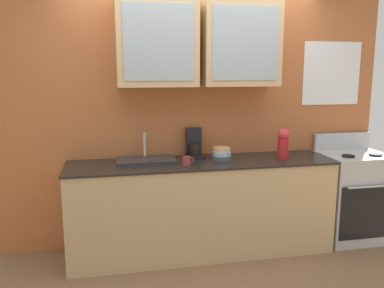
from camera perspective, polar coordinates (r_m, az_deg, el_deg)
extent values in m
plane|color=brown|center=(4.11, 1.34, -14.96)|extent=(10.00, 10.00, 0.00)
cube|color=#B76638|center=(4.09, 0.26, 3.62)|extent=(3.96, 0.10, 2.55)
cube|color=tan|center=(3.78, -5.07, 14.08)|extent=(0.73, 0.35, 0.78)
cube|color=#9EADB7|center=(3.60, -4.71, 14.26)|extent=(0.62, 0.01, 0.66)
cube|color=tan|center=(3.95, 6.78, 13.90)|extent=(0.73, 0.35, 0.78)
cube|color=#9EADB7|center=(3.78, 7.67, 14.03)|extent=(0.62, 0.01, 0.66)
cube|color=white|center=(4.56, 19.28, 9.46)|extent=(0.65, 0.01, 0.66)
cube|color=tan|center=(3.94, 1.37, -9.11)|extent=(2.51, 0.60, 0.89)
cube|color=black|center=(3.81, 1.40, -2.65)|extent=(2.54, 0.63, 0.02)
cube|color=silver|center=(4.57, 21.87, -6.93)|extent=(0.68, 0.57, 0.91)
cube|color=black|center=(4.37, 23.91, -8.89)|extent=(0.62, 0.01, 0.55)
cylinder|color=silver|center=(4.27, 24.41, -5.54)|extent=(0.54, 0.02, 0.02)
cube|color=silver|center=(4.66, 20.56, 0.39)|extent=(0.64, 0.04, 0.18)
cylinder|color=black|center=(4.29, 21.38, -1.60)|extent=(0.12, 0.12, 0.02)
cylinder|color=black|center=(4.46, 24.66, -1.39)|extent=(0.13, 0.13, 0.02)
cube|color=#2D2D30|center=(3.81, -6.57, -2.32)|extent=(0.55, 0.31, 0.03)
cylinder|color=silver|center=(3.90, -6.78, -0.04)|extent=(0.02, 0.02, 0.23)
cylinder|color=silver|center=(3.82, -6.74, 1.51)|extent=(0.02, 0.12, 0.02)
cylinder|color=#4C4C54|center=(3.88, 4.24, -1.93)|extent=(0.19, 0.19, 0.04)
cylinder|color=#8CB7E0|center=(3.87, 4.25, -1.44)|extent=(0.18, 0.18, 0.05)
cylinder|color=#E0AD7F|center=(3.87, 4.26, -0.88)|extent=(0.17, 0.17, 0.05)
cylinder|color=#B21E1E|center=(4.00, 12.81, -0.65)|extent=(0.11, 0.11, 0.20)
sphere|color=#D8333F|center=(3.97, 12.89, 1.38)|extent=(0.11, 0.11, 0.11)
cylinder|color=#993838|center=(3.66, -0.79, -2.41)|extent=(0.08, 0.08, 0.08)
torus|color=#993838|center=(3.67, -0.09, -2.31)|extent=(0.05, 0.01, 0.05)
cube|color=black|center=(3.96, 0.43, -1.75)|extent=(0.17, 0.20, 0.03)
cylinder|color=black|center=(3.93, 0.49, -0.82)|extent=(0.11, 0.11, 0.11)
cube|color=black|center=(4.00, 0.22, 0.49)|extent=(0.15, 0.06, 0.26)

